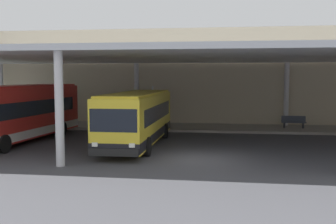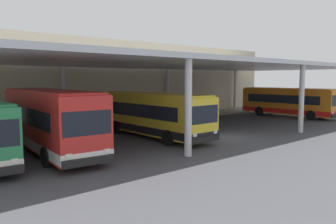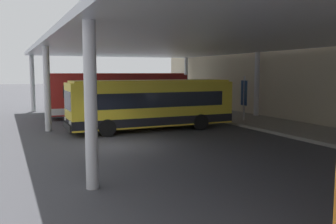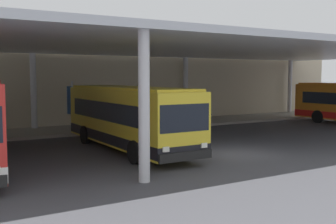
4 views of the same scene
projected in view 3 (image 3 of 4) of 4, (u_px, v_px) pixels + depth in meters
ground_plane at (115, 146)px, 18.16m from camera, size 200.00×200.00×0.00m
platform_kerb at (295, 129)px, 22.96m from camera, size 42.00×4.50×0.18m
station_building_facade at (335, 65)px, 23.85m from camera, size 48.00×1.60×8.20m
canopy_shelter at (211, 42)px, 19.83m from camera, size 40.00×17.00×5.55m
bus_nearest_bay at (111, 94)px, 33.41m from camera, size 3.33×10.69×3.17m
bus_second_bay at (118, 94)px, 29.77m from camera, size 3.38×11.49×3.57m
bus_middle_bay at (152, 104)px, 22.96m from camera, size 2.74×10.53×3.17m
banner_sign at (244, 95)px, 26.33m from camera, size 0.70×0.12×3.20m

